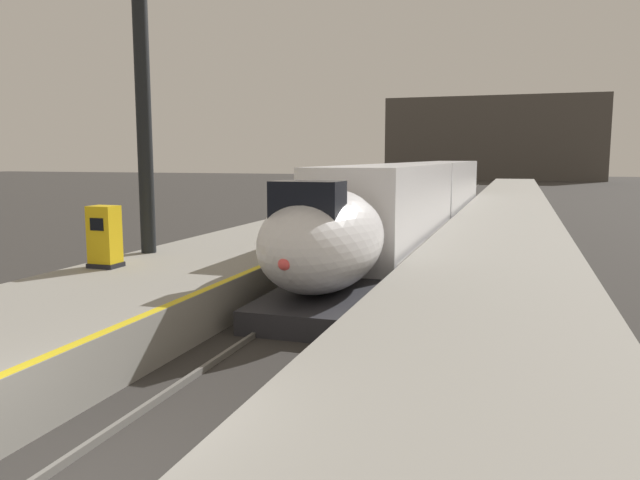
{
  "coord_description": "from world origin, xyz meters",
  "views": [
    {
      "loc": [
        4.59,
        -5.37,
        3.89
      ],
      "look_at": [
        -0.17,
        9.28,
        1.8
      ],
      "focal_mm": 34.39,
      "sensor_mm": 36.0,
      "label": 1
    }
  ],
  "objects_px": {
    "highspeed_train_main": "(419,198)",
    "passenger_near_edge": "(318,198)",
    "station_column_mid": "(142,69)",
    "rolling_suitcase": "(351,215)",
    "ticket_machine_yellow": "(105,239)"
  },
  "relations": [
    {
      "from": "highspeed_train_main",
      "to": "passenger_near_edge",
      "type": "bearing_deg",
      "value": -140.65
    },
    {
      "from": "passenger_near_edge",
      "to": "rolling_suitcase",
      "type": "relative_size",
      "value": 1.72
    },
    {
      "from": "highspeed_train_main",
      "to": "ticket_machine_yellow",
      "type": "bearing_deg",
      "value": -108.49
    },
    {
      "from": "passenger_near_edge",
      "to": "ticket_machine_yellow",
      "type": "height_order",
      "value": "passenger_near_edge"
    },
    {
      "from": "ticket_machine_yellow",
      "to": "rolling_suitcase",
      "type": "bearing_deg",
      "value": 76.33
    },
    {
      "from": "station_column_mid",
      "to": "ticket_machine_yellow",
      "type": "xyz_separation_m",
      "value": [
        0.35,
        -2.49,
        -4.62
      ]
    },
    {
      "from": "highspeed_train_main",
      "to": "passenger_near_edge",
      "type": "xyz_separation_m",
      "value": [
        -4.08,
        -3.35,
        0.11
      ]
    },
    {
      "from": "rolling_suitcase",
      "to": "ticket_machine_yellow",
      "type": "bearing_deg",
      "value": -103.67
    },
    {
      "from": "highspeed_train_main",
      "to": "rolling_suitcase",
      "type": "distance_m",
      "value": 4.48
    },
    {
      "from": "highspeed_train_main",
      "to": "station_column_mid",
      "type": "xyz_separation_m",
      "value": [
        -5.9,
        -14.11,
        4.48
      ]
    },
    {
      "from": "passenger_near_edge",
      "to": "ticket_machine_yellow",
      "type": "bearing_deg",
      "value": -96.33
    },
    {
      "from": "station_column_mid",
      "to": "passenger_near_edge",
      "type": "distance_m",
      "value": 11.76
    },
    {
      "from": "rolling_suitcase",
      "to": "ticket_machine_yellow",
      "type": "xyz_separation_m",
      "value": [
        -3.13,
        -12.87,
        0.44
      ]
    },
    {
      "from": "station_column_mid",
      "to": "ticket_machine_yellow",
      "type": "bearing_deg",
      "value": -81.99
    },
    {
      "from": "station_column_mid",
      "to": "highspeed_train_main",
      "type": "bearing_deg",
      "value": 67.31
    }
  ]
}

